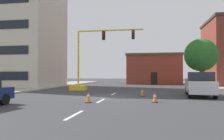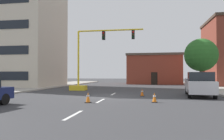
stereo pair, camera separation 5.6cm
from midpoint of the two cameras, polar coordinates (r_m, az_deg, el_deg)
ground_plane at (r=18.49m, az=-0.93°, el=-6.73°), size 160.00×160.00×0.00m
sidewalk_left at (r=30.39m, az=-21.18°, el=-4.33°), size 6.00×56.00×0.14m
lane_stripe_seg_1 at (r=10.32m, az=-9.66°, el=-11.16°), size 0.16×2.40×0.01m
lane_stripe_seg_2 at (r=15.57m, az=-2.95°, el=-7.77°), size 0.16×2.40×0.01m
lane_stripe_seg_3 at (r=20.95m, az=0.31°, el=-6.06°), size 0.16×2.40×0.01m
building_tall_left at (r=38.37m, az=-24.04°, el=13.64°), size 14.22×10.52×23.04m
building_brick_center at (r=45.43m, az=10.44°, el=0.20°), size 10.21×9.83×5.67m
traffic_signal_gantry at (r=25.70m, az=-6.41°, el=-0.25°), size 8.27×1.20×6.83m
tree_right_mid at (r=27.86m, az=21.52°, el=3.53°), size 3.76×3.76×5.93m
pickup_truck_silver at (r=19.93m, az=21.19°, el=-3.44°), size 2.52×5.57×1.99m
traffic_cone_roadside_a at (r=14.88m, az=10.67°, el=-6.87°), size 0.36×0.36×0.64m
traffic_cone_roadside_b at (r=19.00m, az=7.58°, el=-5.66°), size 0.36×0.36×0.61m
traffic_cone_roadside_c at (r=14.55m, az=-6.09°, el=-6.90°), size 0.36×0.36×0.70m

